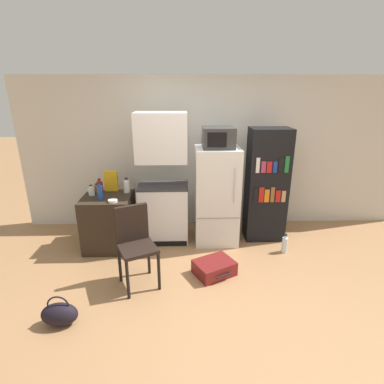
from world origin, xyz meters
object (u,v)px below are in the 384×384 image
(microwave, at_px, (218,138))
(bottle_blue_soda, at_px, (100,192))
(chair, at_px, (135,239))
(side_table, at_px, (110,220))
(bottle_milk_white, at_px, (127,186))
(water_bottle_front, at_px, (285,244))
(bottle_ketchup_red, at_px, (100,185))
(suitcase_large_flat, at_px, (215,268))
(bookshelf, at_px, (266,185))
(refrigerator, at_px, (217,196))
(bowl, at_px, (113,201))
(bottle_clear_short, at_px, (91,191))
(kitchen_hutch, at_px, (163,184))
(cereal_box, at_px, (111,181))
(handbag, at_px, (60,314))
(bottle_amber_beer, at_px, (97,189))

(microwave, xyz_separation_m, bottle_blue_soda, (-1.63, -0.26, -0.69))
(chair, bearing_deg, side_table, 94.41)
(side_table, distance_m, bottle_milk_white, 0.56)
(water_bottle_front, bearing_deg, bottle_ketchup_red, 168.66)
(bottle_ketchup_red, xyz_separation_m, bottle_milk_white, (0.42, -0.10, 0.02))
(side_table, distance_m, suitcase_large_flat, 1.71)
(water_bottle_front, bearing_deg, bookshelf, 111.26)
(microwave, xyz_separation_m, water_bottle_front, (0.95, -0.40, -1.46))
(refrigerator, bearing_deg, bowl, -165.50)
(bottle_clear_short, height_order, water_bottle_front, bottle_clear_short)
(kitchen_hutch, xyz_separation_m, suitcase_large_flat, (0.69, -0.96, -0.81))
(cereal_box, xyz_separation_m, handbag, (-0.17, -1.84, -0.81))
(bottle_amber_beer, bearing_deg, microwave, -0.38)
(side_table, relative_size, bottle_blue_soda, 3.10)
(bottle_clear_short, bearing_deg, bottle_ketchup_red, 73.61)
(bottle_ketchup_red, bearing_deg, bowl, -59.47)
(refrigerator, distance_m, bowl, 1.49)
(refrigerator, bearing_deg, side_table, -176.64)
(kitchen_hutch, distance_m, bottle_milk_white, 0.53)
(bottle_amber_beer, xyz_separation_m, bowl, (0.31, -0.38, -0.04))
(chair, bearing_deg, microwave, 19.32)
(bookshelf, xyz_separation_m, cereal_box, (-2.32, 0.03, 0.08))
(handbag, bearing_deg, suitcase_large_flat, 26.70)
(side_table, height_order, bottle_milk_white, bottle_milk_white)
(microwave, bearing_deg, bottle_milk_white, 178.67)
(side_table, relative_size, bookshelf, 0.46)
(suitcase_large_flat, relative_size, water_bottle_front, 2.03)
(refrigerator, relative_size, chair, 1.50)
(chair, bearing_deg, bottle_ketchup_red, 95.56)
(bowl, bearing_deg, cereal_box, 103.69)
(cereal_box, bearing_deg, microwave, -4.21)
(microwave, distance_m, bookshelf, 1.06)
(kitchen_hutch, bearing_deg, bookshelf, 1.30)
(bowl, height_order, chair, chair)
(bottle_clear_short, xyz_separation_m, bottle_milk_white, (0.48, 0.11, 0.03))
(side_table, height_order, bottle_clear_short, bottle_clear_short)
(bookshelf, distance_m, cereal_box, 2.32)
(kitchen_hutch, height_order, water_bottle_front, kitchen_hutch)
(side_table, xyz_separation_m, suitcase_large_flat, (1.48, -0.82, -0.30))
(bottle_milk_white, bearing_deg, side_table, -154.86)
(bottle_ketchup_red, height_order, cereal_box, cereal_box)
(bottle_blue_soda, height_order, bowl, bottle_blue_soda)
(bottle_amber_beer, height_order, suitcase_large_flat, bottle_amber_beer)
(microwave, relative_size, bookshelf, 0.26)
(bowl, relative_size, suitcase_large_flat, 0.22)
(bookshelf, height_order, bowl, bookshelf)
(bottle_clear_short, distance_m, cereal_box, 0.32)
(microwave, distance_m, bowl, 1.68)
(handbag, bearing_deg, water_bottle_front, 26.23)
(refrigerator, height_order, bottle_ketchup_red, refrigerator)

